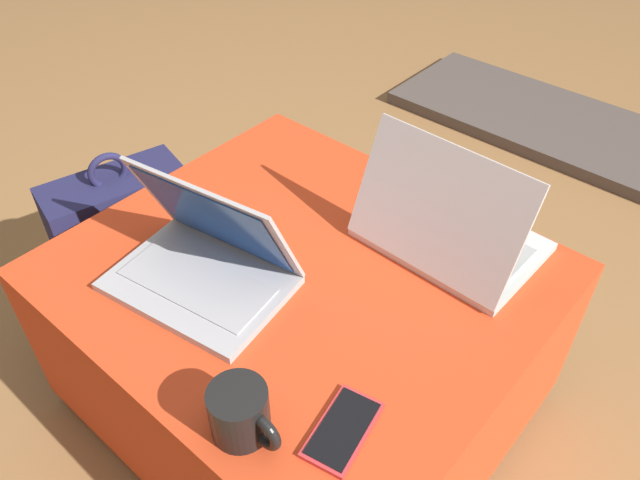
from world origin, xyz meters
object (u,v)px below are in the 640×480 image
Objects in this scene: cell_phone at (343,429)px; coffee_mug at (241,413)px; backpack at (129,250)px; laptop_far at (447,229)px; laptop_near at (204,261)px.

cell_phone is 0.15m from coffee_mug.
laptop_far is at bearing 127.10° from backpack.
coffee_mug is (0.28, -0.18, -0.00)m from laptop_near.
laptop_near is at bearing 94.87° from backpack.
laptop_far reaches higher than backpack.
laptop_far is 2.25× the size of cell_phone.
laptop_far reaches higher than laptop_near.
cell_phone is at bearing 104.91° from laptop_far.
cell_phone is (0.11, -0.45, -0.05)m from laptop_far.
coffee_mug is (0.70, -0.25, 0.27)m from backpack.
laptop_near is 0.34m from coffee_mug.
coffee_mug reaches higher than backpack.
laptop_near is 0.41m from cell_phone.
laptop_near is 1.03× the size of laptop_far.
laptop_near reaches higher than cell_phone.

